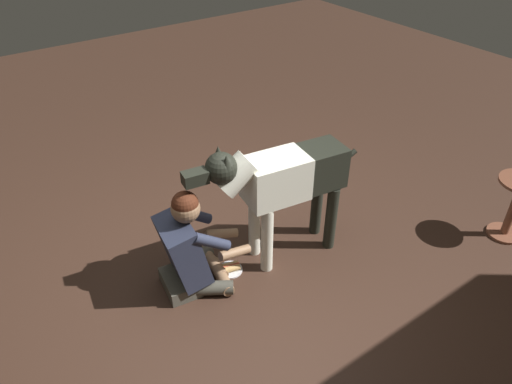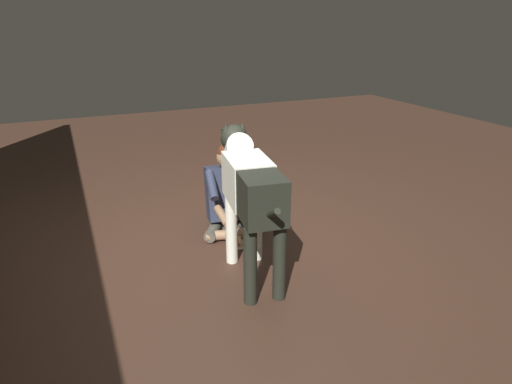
{
  "view_description": "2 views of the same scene",
  "coord_description": "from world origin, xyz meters",
  "views": [
    {
      "loc": [
        1.45,
        2.39,
        2.77
      ],
      "look_at": [
        -0.25,
        -0.02,
        0.68
      ],
      "focal_mm": 33.6,
      "sensor_mm": 36.0,
      "label": 1
    },
    {
      "loc": [
        -3.35,
        1.26,
        1.93
      ],
      "look_at": [
        -0.21,
        -0.13,
        0.58
      ],
      "focal_mm": 31.03,
      "sensor_mm": 36.0,
      "label": 2
    }
  ],
  "objects": [
    {
      "name": "large_dog",
      "position": [
        -0.45,
        0.04,
        0.74
      ],
      "size": [
        1.46,
        0.41,
        1.13
      ],
      "color": "silver",
      "rests_on": "ground"
    },
    {
      "name": "hot_dog_on_plate",
      "position": [
        -0.0,
        -0.03,
        0.03
      ],
      "size": [
        0.2,
        0.2,
        0.06
      ],
      "color": "silver",
      "rests_on": "ground"
    },
    {
      "name": "ground_plane",
      "position": [
        0.0,
        0.0,
        0.0
      ],
      "size": [
        12.96,
        12.96,
        0.0
      ],
      "primitive_type": "plane",
      "color": "#38241A"
    },
    {
      "name": "person_sitting_on_floor",
      "position": [
        0.32,
        -0.07,
        0.36
      ],
      "size": [
        0.71,
        0.57,
        0.87
      ],
      "color": "#49463C",
      "rests_on": "ground"
    }
  ]
}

